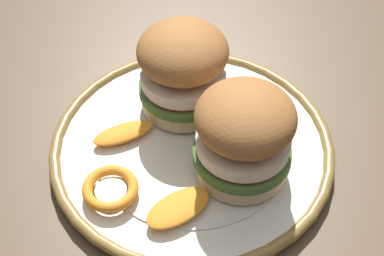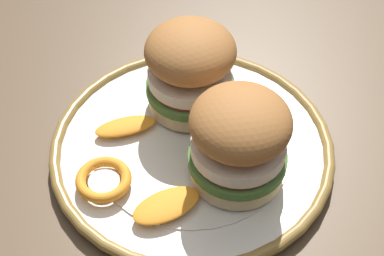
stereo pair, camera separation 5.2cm
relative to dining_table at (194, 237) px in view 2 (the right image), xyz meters
name	(u,v)px [view 2 (the right image)]	position (x,y,z in m)	size (l,w,h in m)	color
dining_table	(194,237)	(0.00, 0.00, 0.00)	(1.36, 0.84, 0.73)	brown
dinner_plate	(192,147)	(0.03, 0.03, 0.11)	(0.30, 0.30, 0.02)	silver
sandwich_half_left	(190,68)	(0.07, 0.08, 0.17)	(0.12, 0.12, 0.10)	beige
sandwich_half_right	(239,139)	(0.03, -0.03, 0.17)	(0.13, 0.13, 0.10)	beige
orange_peel_curled	(104,180)	(-0.07, 0.06, 0.12)	(0.08, 0.08, 0.01)	orange
orange_peel_strip_long	(126,126)	(-0.01, 0.10, 0.12)	(0.07, 0.05, 0.01)	orange
orange_peel_strip_short	(166,205)	(-0.05, -0.01, 0.12)	(0.08, 0.05, 0.01)	orange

